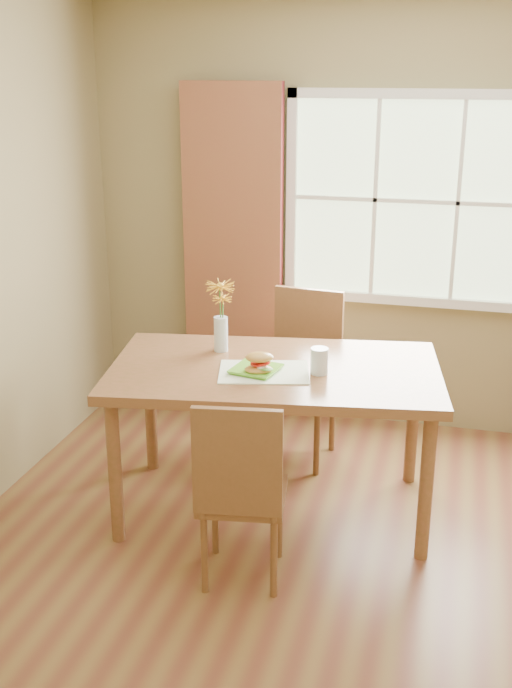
{
  "coord_description": "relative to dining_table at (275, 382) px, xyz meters",
  "views": [
    {
      "loc": [
        0.3,
        -3.17,
        2.3
      ],
      "look_at": [
        -0.67,
        0.54,
        0.96
      ],
      "focal_mm": 42.0,
      "sensor_mm": 36.0,
      "label": 1
    }
  ],
  "objects": [
    {
      "name": "croissant_sandwich",
      "position": [
        -0.05,
        -0.14,
        0.15
      ],
      "size": [
        0.17,
        0.13,
        0.11
      ],
      "rotation": [
        0.0,
        0.0,
        0.28
      ],
      "color": "gold",
      "rests_on": "plate"
    },
    {
      "name": "chair_near",
      "position": [
        0.01,
        -0.7,
        -0.22
      ],
      "size": [
        0.44,
        0.44,
        0.94
      ],
      "rotation": [
        0.0,
        0.0,
        0.15
      ],
      "color": "brown",
      "rests_on": "room"
    },
    {
      "name": "flower_vase",
      "position": [
        -0.34,
        0.17,
        0.32
      ],
      "size": [
        0.16,
        0.16,
        0.39
      ],
      "color": "silver",
      "rests_on": "dining_table"
    },
    {
      "name": "room",
      "position": [
        0.58,
        -0.59,
        0.61
      ],
      "size": [
        4.24,
        3.84,
        2.74
      ],
      "color": "brown",
      "rests_on": "ground"
    },
    {
      "name": "placemat",
      "position": [
        -0.03,
        -0.09,
        0.09
      ],
      "size": [
        0.51,
        0.43,
        0.01
      ],
      "primitive_type": "cube",
      "rotation": [
        0.0,
        0.0,
        0.24
      ],
      "color": "silver",
      "rests_on": "dining_table"
    },
    {
      "name": "dining_table",
      "position": [
        0.0,
        0.0,
        0.0
      ],
      "size": [
        1.81,
        1.2,
        0.82
      ],
      "rotation": [
        0.0,
        0.0,
        0.15
      ],
      "color": "brown",
      "rests_on": "room"
    },
    {
      "name": "chair_far",
      "position": [
        0.01,
        0.71,
        -0.18
      ],
      "size": [
        0.47,
        0.47,
        1.03
      ],
      "rotation": [
        0.0,
        0.0,
        -0.1
      ],
      "color": "brown",
      "rests_on": "room"
    },
    {
      "name": "water_glass",
      "position": [
        0.24,
        -0.03,
        0.15
      ],
      "size": [
        0.09,
        0.09,
        0.13
      ],
      "color": "silver",
      "rests_on": "dining_table"
    },
    {
      "name": "plate",
      "position": [
        -0.08,
        -0.09,
        0.1
      ],
      "size": [
        0.26,
        0.26,
        0.01
      ],
      "primitive_type": "cube",
      "rotation": [
        0.0,
        0.0,
        -0.19
      ],
      "color": "#66BD2F",
      "rests_on": "placemat"
    },
    {
      "name": "curtain_left",
      "position": [
        -0.57,
        1.19,
        0.36
      ],
      "size": [
        0.65,
        0.08,
        2.2
      ],
      "primitive_type": "cube",
      "color": "maroon",
      "rests_on": "room"
    },
    {
      "name": "window",
      "position": [
        0.58,
        1.28,
        0.76
      ],
      "size": [
        1.62,
        0.06,
        1.32
      ],
      "color": "#B0C897",
      "rests_on": "room"
    }
  ]
}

